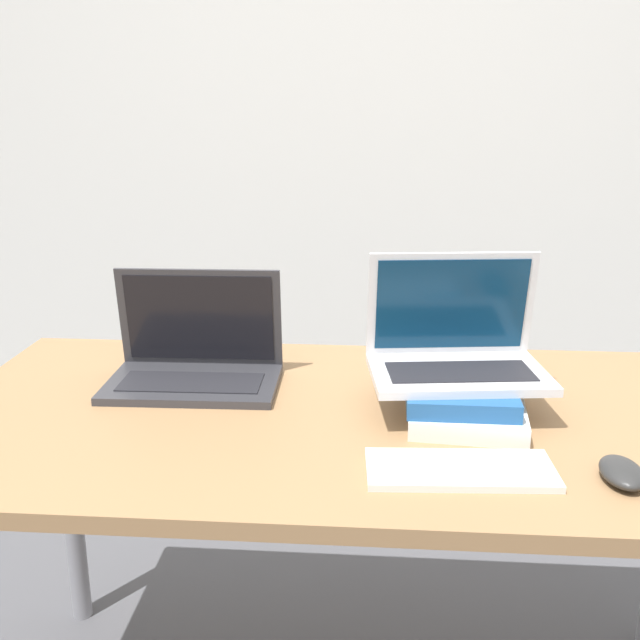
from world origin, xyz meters
name	(u,v)px	position (x,y,z in m)	size (l,w,h in m)	color
wall_back	(371,94)	(0.00, 1.97, 1.35)	(8.00, 0.05, 2.70)	silver
desk	(356,448)	(0.00, 0.40, 0.68)	(1.59, 0.80, 0.76)	#9E754C
laptop_left	(195,361)	(-0.34, 0.53, 0.81)	(0.35, 0.23, 0.23)	#333338
book_stack	(463,398)	(0.20, 0.41, 0.79)	(0.23, 0.29, 0.07)	white
laptop_on_books	(456,350)	(0.18, 0.44, 0.87)	(0.35, 0.25, 0.22)	silver
wireless_keyboard	(460,469)	(0.17, 0.17, 0.77)	(0.30, 0.14, 0.01)	white
mouse	(622,472)	(0.42, 0.16, 0.78)	(0.06, 0.11, 0.03)	#2D2D2D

